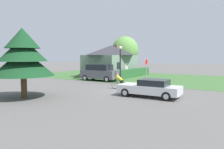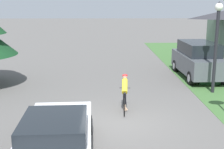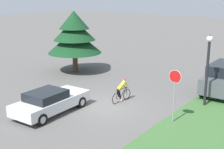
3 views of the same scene
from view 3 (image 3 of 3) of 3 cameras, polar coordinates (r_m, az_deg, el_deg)
ground_plane at (r=18.80m, az=-1.39°, el=-5.79°), size 140.00×140.00×0.00m
sedan_left_lane at (r=17.88m, az=-11.23°, el=-4.85°), size 2.09×4.70×1.36m
cyclist at (r=19.33m, az=1.74°, el=-2.94°), size 0.44×1.77×1.47m
parked_suv_right at (r=22.19m, az=19.83°, el=-0.61°), size 2.06×4.76×2.04m
stop_sign at (r=16.27m, az=11.38°, el=-2.07°), size 0.69×0.07×2.82m
street_lamp at (r=19.01m, az=17.14°, el=2.42°), size 0.37×0.37×4.29m
conifer_tall_near at (r=26.29m, az=-6.90°, el=7.17°), size 4.49×4.49×5.14m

